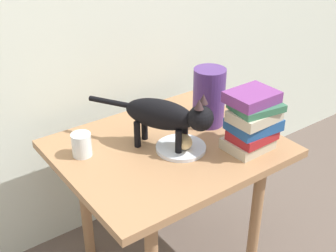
{
  "coord_description": "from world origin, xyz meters",
  "views": [
    {
      "loc": [
        -0.83,
        -1.14,
        1.44
      ],
      "look_at": [
        0.0,
        0.0,
        0.67
      ],
      "focal_mm": 47.92,
      "sensor_mm": 36.0,
      "label": 1
    }
  ],
  "objects_px": {
    "plate": "(181,148)",
    "bread_roll": "(184,141)",
    "cat": "(167,116)",
    "book_stack": "(252,121)",
    "green_vase": "(209,97)",
    "candle_jar": "(82,146)",
    "side_table": "(168,163)"
  },
  "relations": [
    {
      "from": "side_table",
      "to": "book_stack",
      "type": "relative_size",
      "value": 3.54
    },
    {
      "from": "cat",
      "to": "book_stack",
      "type": "height_order",
      "value": "cat"
    },
    {
      "from": "side_table",
      "to": "candle_jar",
      "type": "bearing_deg",
      "value": 156.44
    },
    {
      "from": "cat",
      "to": "plate",
      "type": "bearing_deg",
      "value": -46.07
    },
    {
      "from": "bread_roll",
      "to": "cat",
      "type": "height_order",
      "value": "cat"
    },
    {
      "from": "side_table",
      "to": "green_vase",
      "type": "distance_m",
      "value": 0.3
    },
    {
      "from": "side_table",
      "to": "green_vase",
      "type": "relative_size",
      "value": 3.41
    },
    {
      "from": "cat",
      "to": "book_stack",
      "type": "xyz_separation_m",
      "value": [
        0.24,
        -0.18,
        -0.02
      ]
    },
    {
      "from": "plate",
      "to": "cat",
      "type": "xyz_separation_m",
      "value": [
        -0.03,
        0.04,
        0.13
      ]
    },
    {
      "from": "book_stack",
      "to": "green_vase",
      "type": "distance_m",
      "value": 0.24
    },
    {
      "from": "plate",
      "to": "green_vase",
      "type": "height_order",
      "value": "green_vase"
    },
    {
      "from": "side_table",
      "to": "book_stack",
      "type": "height_order",
      "value": "book_stack"
    },
    {
      "from": "side_table",
      "to": "candle_jar",
      "type": "height_order",
      "value": "candle_jar"
    },
    {
      "from": "book_stack",
      "to": "green_vase",
      "type": "relative_size",
      "value": 0.96
    },
    {
      "from": "book_stack",
      "to": "candle_jar",
      "type": "bearing_deg",
      "value": 148.24
    },
    {
      "from": "side_table",
      "to": "book_stack",
      "type": "xyz_separation_m",
      "value": [
        0.23,
        -0.19,
        0.19
      ]
    },
    {
      "from": "bread_roll",
      "to": "book_stack",
      "type": "xyz_separation_m",
      "value": [
        0.21,
        -0.13,
        0.07
      ]
    },
    {
      "from": "bread_roll",
      "to": "candle_jar",
      "type": "bearing_deg",
      "value": 148.28
    },
    {
      "from": "candle_jar",
      "to": "cat",
      "type": "bearing_deg",
      "value": -27.38
    },
    {
      "from": "book_stack",
      "to": "candle_jar",
      "type": "xyz_separation_m",
      "value": [
        -0.51,
        0.32,
        -0.07
      ]
    },
    {
      "from": "bread_roll",
      "to": "green_vase",
      "type": "bearing_deg",
      "value": 27.69
    },
    {
      "from": "cat",
      "to": "green_vase",
      "type": "distance_m",
      "value": 0.25
    },
    {
      "from": "plate",
      "to": "candle_jar",
      "type": "distance_m",
      "value": 0.35
    },
    {
      "from": "green_vase",
      "to": "candle_jar",
      "type": "bearing_deg",
      "value": 171.15
    },
    {
      "from": "cat",
      "to": "book_stack",
      "type": "relative_size",
      "value": 1.91
    },
    {
      "from": "plate",
      "to": "bread_roll",
      "type": "bearing_deg",
      "value": -84.39
    },
    {
      "from": "plate",
      "to": "candle_jar",
      "type": "bearing_deg",
      "value": 150.02
    },
    {
      "from": "side_table",
      "to": "bread_roll",
      "type": "xyz_separation_m",
      "value": [
        0.02,
        -0.06,
        0.12
      ]
    },
    {
      "from": "plate",
      "to": "cat",
      "type": "distance_m",
      "value": 0.13
    },
    {
      "from": "book_stack",
      "to": "cat",
      "type": "bearing_deg",
      "value": 143.8
    },
    {
      "from": "book_stack",
      "to": "green_vase",
      "type": "xyz_separation_m",
      "value": [
        0.0,
        0.24,
        0.0
      ]
    },
    {
      "from": "plate",
      "to": "bread_roll",
      "type": "relative_size",
      "value": 2.27
    }
  ]
}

